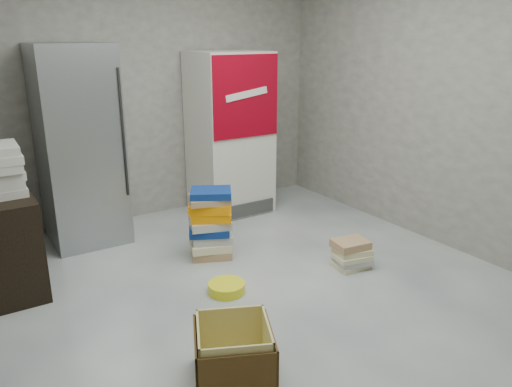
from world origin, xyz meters
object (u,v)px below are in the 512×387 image
object	(u,v)px
coke_cooler	(230,133)
phonebook_stack_main	(211,223)
cardboard_box	(234,358)
steel_fridge	(80,146)
wood_shelf	(3,244)

from	to	relation	value
coke_cooler	phonebook_stack_main	xyz separation A→B (m)	(-0.80, -1.03, -0.58)
phonebook_stack_main	cardboard_box	bearing A→B (deg)	-89.94
steel_fridge	cardboard_box	bearing A→B (deg)	-86.90
phonebook_stack_main	cardboard_box	distance (m)	1.78
steel_fridge	wood_shelf	size ratio (longest dim) A/B	2.37
steel_fridge	wood_shelf	xyz separation A→B (m)	(-0.83, -0.73, -0.55)
coke_cooler	phonebook_stack_main	bearing A→B (deg)	-127.90
coke_cooler	cardboard_box	bearing A→B (deg)	-119.54
steel_fridge	phonebook_stack_main	bearing A→B (deg)	-50.74
coke_cooler	phonebook_stack_main	distance (m)	1.43
wood_shelf	phonebook_stack_main	world-z (taller)	wood_shelf
wood_shelf	cardboard_box	world-z (taller)	wood_shelf
coke_cooler	wood_shelf	bearing A→B (deg)	-163.72
cardboard_box	phonebook_stack_main	bearing A→B (deg)	91.01
wood_shelf	phonebook_stack_main	bearing A→B (deg)	-10.36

